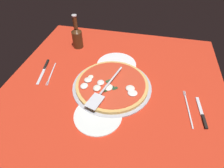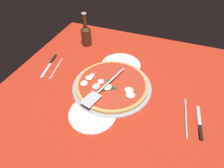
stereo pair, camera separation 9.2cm
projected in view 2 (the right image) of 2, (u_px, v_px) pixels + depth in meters
The scene contains 9 objects.
ground_plane at pixel (114, 87), 94.66cm from camera, with size 111.80×111.80×0.80cm, color red.
pizza_pan at pixel (112, 86), 93.65cm from camera, with size 40.07×40.07×1.11cm, color #AAAFBB.
dinner_plate_left at pixel (93, 114), 81.35cm from camera, with size 21.31×21.31×1.00cm, color white.
dinner_plate_right at pixel (121, 65), 106.19cm from camera, with size 22.70×22.70×1.00cm, color white.
pizza at pixel (112, 84), 92.47cm from camera, with size 36.65×36.65×3.27cm.
pizza_server at pixel (104, 87), 87.25cm from camera, with size 30.54×11.72×1.00cm.
place_setting_near at pixel (193, 122), 78.47cm from camera, with size 21.89×14.08×1.40cm.
place_setting_far at pixel (53, 66), 105.55cm from camera, with size 20.96×14.40×1.40cm.
beer_bottle at pixel (86, 34), 117.07cm from camera, with size 6.46×6.46×21.70cm.
Camera 2 is at (-63.04, -22.35, 66.61)cm, focal length 29.39 mm.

